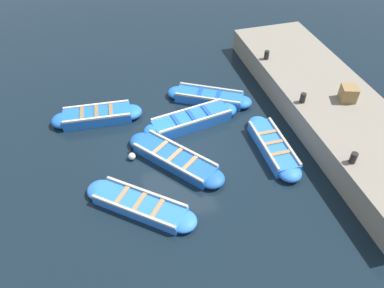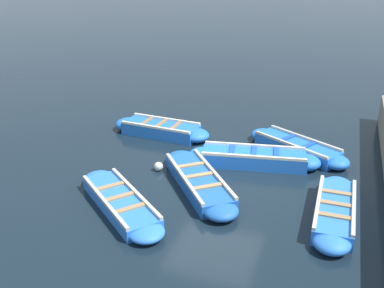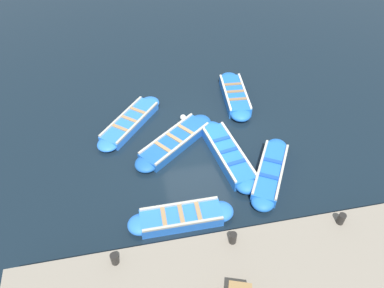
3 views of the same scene
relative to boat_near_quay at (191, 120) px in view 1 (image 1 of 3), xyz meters
The scene contains 13 objects.
ground_plane 1.26m from the boat_near_quay, 130.15° to the right, with size 120.00×120.00×0.00m, color black.
boat_near_quay is the anchor object (origin of this frame).
boat_inner_gap 4.09m from the boat_near_quay, 127.21° to the right, with size 3.24×2.89×0.36m.
boat_centre 3.08m from the boat_near_quay, 42.37° to the right, with size 0.84×3.26×0.42m.
boat_mid_row 3.48m from the boat_near_quay, 160.27° to the left, with size 3.35×1.08×0.46m.
boat_outer_right 2.02m from the boat_near_quay, 121.29° to the right, with size 2.94×3.44×0.40m.
boat_broadside 1.60m from the boat_near_quay, 48.53° to the left, with size 3.29×2.32×0.42m.
quay_wall 5.16m from the boat_near_quay, 10.62° to the right, with size 3.26×11.67×0.93m.
bollard_north 5.59m from the boat_near_quay, 46.71° to the right, with size 0.20×0.20×0.35m, color black.
bollard_mid_north 4.00m from the boat_near_quay, 14.08° to the right, with size 0.20×0.20×0.35m, color black.
bollard_mid_south 4.43m from the boat_near_quay, 29.24° to the left, with size 0.20×0.20×0.35m, color black.
wooden_crate 5.61m from the boat_near_quay, 13.14° to the right, with size 0.53×0.53×0.53m, color olive.
buoy_orange_near 2.66m from the boat_near_quay, 153.65° to the right, with size 0.25×0.25×0.25m, color silver.
Camera 1 is at (-2.05, -9.18, 8.86)m, focal length 35.00 mm.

